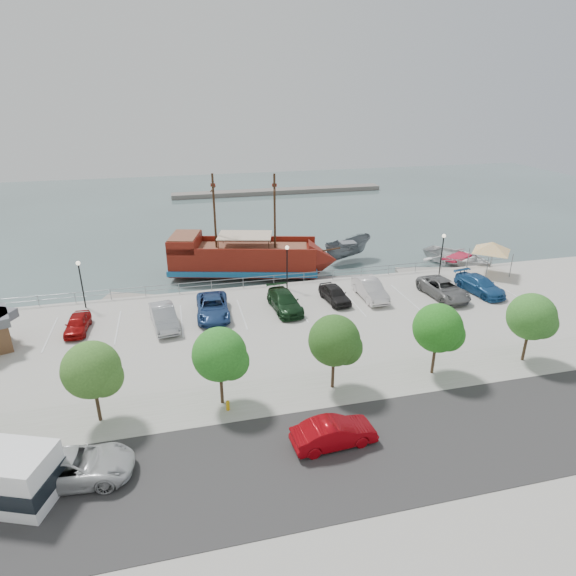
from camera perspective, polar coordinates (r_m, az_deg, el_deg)
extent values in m
plane|color=#465857|center=(40.41, 2.05, -4.86)|extent=(160.00, 160.00, 0.00)
cube|color=#AFAA9F|center=(24.73, 16.73, -26.21)|extent=(100.00, 58.00, 1.20)
cube|color=#333131|center=(27.37, 11.55, -18.06)|extent=(100.00, 8.00, 0.04)
cube|color=gray|center=(31.73, 7.01, -11.33)|extent=(100.00, 4.00, 0.05)
cylinder|color=gray|center=(46.50, -0.49, 1.59)|extent=(50.00, 0.06, 0.06)
cylinder|color=gray|center=(46.64, -0.48, 1.14)|extent=(50.00, 0.06, 0.06)
cube|color=slate|center=(93.44, -1.12, 11.39)|extent=(40.00, 3.00, 0.80)
cube|color=maroon|center=(51.33, -5.24, 3.39)|extent=(15.88, 8.41, 2.47)
cube|color=#1A629A|center=(51.60, -5.21, 2.54)|extent=(16.22, 8.75, 0.57)
cone|color=maroon|center=(51.12, 4.12, 3.34)|extent=(4.08, 5.17, 4.55)
cube|color=maroon|center=(51.77, -12.14, 5.35)|extent=(3.95, 5.30, 1.33)
cube|color=brown|center=(51.57, -12.21, 6.10)|extent=(3.67, 4.89, 0.11)
cube|color=brown|center=(50.88, -4.76, 4.75)|extent=(12.98, 7.14, 0.14)
cube|color=maroon|center=(53.00, -5.05, 5.80)|extent=(14.73, 4.00, 0.66)
cube|color=maroon|center=(48.69, -5.57, 4.24)|extent=(14.73, 4.00, 0.66)
cylinder|color=#382111|center=(49.63, -1.59, 8.97)|extent=(0.28, 0.28, 7.78)
cylinder|color=#382111|center=(50.28, -8.71, 8.90)|extent=(0.28, 0.28, 7.78)
cylinder|color=#382111|center=(49.12, -1.62, 11.66)|extent=(0.84, 2.79, 0.13)
cylinder|color=#382111|center=(49.78, -8.87, 11.55)|extent=(0.84, 2.79, 0.13)
cube|color=beige|center=(50.50, -5.13, 6.23)|extent=(6.23, 4.87, 0.11)
cylinder|color=#382111|center=(50.80, 4.90, 4.55)|extent=(2.32, 0.74, 0.56)
imported|color=slate|center=(56.23, 7.07, 4.44)|extent=(6.89, 4.46, 2.49)
imported|color=silver|center=(57.39, 19.45, 3.21)|extent=(8.65, 9.58, 1.63)
cube|color=gray|center=(47.58, -17.32, -1.29)|extent=(6.62, 4.14, 0.37)
cube|color=gray|center=(50.25, 6.76, 0.92)|extent=(6.65, 2.45, 0.37)
cube|color=gray|center=(54.26, 16.46, 1.81)|extent=(7.40, 3.60, 0.41)
cylinder|color=slate|center=(53.21, 20.58, 3.19)|extent=(0.08, 0.08, 2.46)
cylinder|color=slate|center=(55.01, 22.99, 3.44)|extent=(0.08, 0.08, 2.46)
cylinder|color=slate|center=(51.11, 22.51, 2.12)|extent=(0.08, 0.08, 2.46)
cylinder|color=slate|center=(52.98, 24.95, 2.41)|extent=(0.08, 0.08, 2.46)
pyramid|color=silver|center=(52.42, 23.11, 5.04)|extent=(5.02, 5.02, 1.01)
imported|color=silver|center=(26.80, -24.06, -18.74)|extent=(5.88, 3.10, 1.58)
imported|color=#97050C|center=(26.72, 5.46, -16.73)|extent=(4.68, 1.95, 1.50)
cylinder|color=gold|center=(29.44, -7.14, -13.76)|extent=(0.22, 0.22, 0.55)
sphere|color=gold|center=(29.27, -7.17, -13.29)|extent=(0.24, 0.24, 0.24)
cylinder|color=black|center=(44.61, -23.21, 0.18)|extent=(0.12, 0.12, 4.00)
sphere|color=#FFF2CC|center=(43.91, -23.63, 2.72)|extent=(0.36, 0.36, 0.36)
cylinder|color=black|center=(44.94, -0.11, 2.26)|extent=(0.12, 0.12, 4.00)
sphere|color=#FFF2CC|center=(44.26, -0.11, 4.81)|extent=(0.36, 0.36, 0.36)
cylinder|color=black|center=(50.90, 17.72, 3.64)|extent=(0.12, 0.12, 4.00)
sphere|color=#FFF2CC|center=(50.29, 18.00, 5.90)|extent=(0.36, 0.36, 0.36)
cylinder|color=#473321|center=(29.99, -21.62, -12.70)|extent=(0.20, 0.20, 2.20)
sphere|color=#3A6824|center=(28.78, -22.28, -8.94)|extent=(3.20, 3.20, 3.20)
sphere|color=#3A6824|center=(28.63, -21.04, -9.85)|extent=(2.20, 2.20, 2.20)
cylinder|color=#473321|center=(29.60, -7.88, -11.62)|extent=(0.20, 0.20, 2.20)
sphere|color=#266F1F|center=(28.38, -8.13, -7.77)|extent=(3.20, 3.20, 3.20)
sphere|color=#266F1F|center=(28.37, -6.80, -8.65)|extent=(2.20, 2.20, 2.20)
cylinder|color=#473321|center=(30.84, 5.34, -9.94)|extent=(0.20, 0.20, 2.20)
sphere|color=#28531B|center=(29.66, 5.50, -6.20)|extent=(3.20, 3.20, 3.20)
sphere|color=#28531B|center=(29.80, 6.76, -7.00)|extent=(2.20, 2.20, 2.20)
cylinder|color=#473321|center=(33.52, 16.87, -8.04)|extent=(0.20, 0.20, 2.20)
sphere|color=#216A1A|center=(32.44, 17.32, -4.54)|extent=(3.20, 3.20, 3.20)
sphere|color=#216A1A|center=(32.70, 18.41, -5.25)|extent=(2.20, 2.20, 2.20)
cylinder|color=#473321|center=(37.34, 26.28, -6.23)|extent=(0.20, 0.20, 2.20)
sphere|color=#316C24|center=(36.38, 26.89, -3.04)|extent=(3.20, 3.20, 3.20)
sphere|color=#316C24|center=(36.72, 27.80, -3.68)|extent=(2.20, 2.20, 2.20)
imported|color=#930A0A|center=(41.00, -23.68, -3.89)|extent=(1.80, 4.00, 1.33)
imported|color=#A3A4AA|center=(39.50, -14.50, -3.35)|extent=(2.51, 5.24, 1.66)
imported|color=navy|center=(40.51, -8.92, -2.25)|extent=(2.90, 5.82, 1.58)
imported|color=#143218|center=(41.12, -0.40, -1.60)|extent=(2.54, 5.44, 1.54)
imported|color=black|center=(42.92, 5.56, -0.70)|extent=(2.17, 4.41, 1.45)
imported|color=silver|center=(44.02, 9.73, -0.16)|extent=(1.81, 5.07, 1.66)
imported|color=slate|center=(45.89, 17.95, -0.08)|extent=(3.15, 5.90, 1.58)
imported|color=#1F528C|center=(47.93, 21.79, 0.33)|extent=(3.05, 5.61, 1.54)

